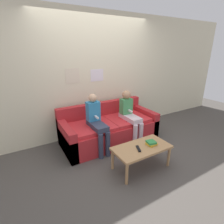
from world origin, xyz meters
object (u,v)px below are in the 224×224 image
person_left (97,121)px  person_right (130,114)px  couch (109,129)px  tv_remote (138,149)px  coffee_table (142,149)px

person_left → person_right: bearing=-0.0°
couch → tv_remote: 1.11m
person_left → coffee_table: bearing=-66.2°
coffee_table → person_right: 0.97m
person_right → tv_remote: bearing=-117.8°
person_right → tv_remote: (-0.47, -0.89, -0.20)m
couch → person_right: 0.54m
coffee_table → tv_remote: 0.11m
person_left → tv_remote: bearing=-72.2°
coffee_table → tv_remote: (-0.09, -0.03, 0.06)m
person_left → tv_remote: (0.29, -0.89, -0.21)m
coffee_table → couch: bearing=90.3°
coffee_table → person_left: size_ratio=0.85×
coffee_table → person_left: 0.98m
couch → coffee_table: (0.01, -1.06, 0.07)m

